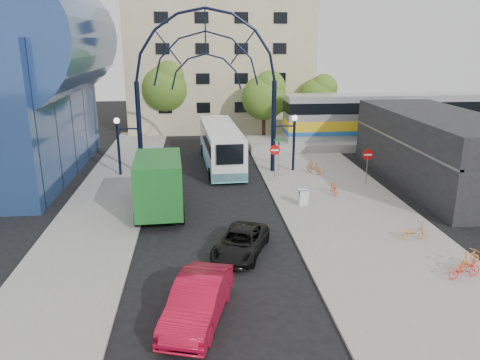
{
  "coord_description": "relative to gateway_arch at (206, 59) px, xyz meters",
  "views": [
    {
      "loc": [
        -0.81,
        -20.58,
        9.86
      ],
      "look_at": [
        1.7,
        6.0,
        1.84
      ],
      "focal_mm": 35.0,
      "sensor_mm": 36.0,
      "label": 1
    }
  ],
  "objects": [
    {
      "name": "bike_far_c",
      "position": [
        10.36,
        -17.65,
        -8.02
      ],
      "size": [
        1.65,
        0.84,
        0.83
      ],
      "primitive_type": "imported",
      "rotation": [
        0.0,
        0.0,
        1.76
      ],
      "color": "red",
      "rests_on": "sidewalk_east"
    },
    {
      "name": "ground",
      "position": [
        0.0,
        -14.0,
        -8.56
      ],
      "size": [
        120.0,
        120.0,
        0.0
      ],
      "primitive_type": "plane",
      "color": "black",
      "rests_on": "ground"
    },
    {
      "name": "city_bus",
      "position": [
        1.13,
        2.48,
        -6.88
      ],
      "size": [
        3.24,
        11.8,
        3.21
      ],
      "rotation": [
        0.0,
        0.0,
        0.05
      ],
      "color": "white",
      "rests_on": "ground"
    },
    {
      "name": "gateway_arch",
      "position": [
        0.0,
        0.0,
        0.0
      ],
      "size": [
        13.64,
        0.44,
        12.1
      ],
      "color": "black",
      "rests_on": "ground"
    },
    {
      "name": "tree_north_a",
      "position": [
        6.12,
        11.93,
        -3.95
      ],
      "size": [
        4.48,
        4.48,
        7.0
      ],
      "color": "#382314",
      "rests_on": "ground"
    },
    {
      "name": "tree_north_b",
      "position": [
        -3.88,
        15.93,
        -3.29
      ],
      "size": [
        5.12,
        5.12,
        8.0
      ],
      "color": "#382314",
      "rests_on": "ground"
    },
    {
      "name": "black_suv",
      "position": [
        1.15,
        -14.18,
        -7.95
      ],
      "size": [
        3.47,
        4.82,
        1.22
      ],
      "primitive_type": "imported",
      "rotation": [
        0.0,
        0.0,
        -0.37
      ],
      "color": "black",
      "rests_on": "ground"
    },
    {
      "name": "bike_far_a",
      "position": [
        10.04,
        -13.54,
        -8.03
      ],
      "size": [
        1.54,
        0.56,
        0.8
      ],
      "primitive_type": "imported",
      "rotation": [
        0.0,
        0.0,
        1.55
      ],
      "color": "orange",
      "rests_on": "sidewalk_east"
    },
    {
      "name": "green_truck",
      "position": [
        -3.08,
        -7.93,
        -6.79
      ],
      "size": [
        3.01,
        7.13,
        3.53
      ],
      "rotation": [
        0.0,
        0.0,
        0.05
      ],
      "color": "black",
      "rests_on": "ground"
    },
    {
      "name": "street_name_sign",
      "position": [
        5.2,
        -1.4,
        -6.43
      ],
      "size": [
        0.7,
        0.7,
        2.8
      ],
      "color": "slate",
      "rests_on": "sidewalk_east"
    },
    {
      "name": "train_car",
      "position": [
        20.0,
        8.0,
        -5.66
      ],
      "size": [
        25.1,
        3.05,
        4.2
      ],
      "color": "#B7B7BC",
      "rests_on": "train_platform"
    },
    {
      "name": "sidewalk_east",
      "position": [
        8.0,
        -10.0,
        -8.5
      ],
      "size": [
        8.0,
        56.0,
        0.12
      ],
      "primitive_type": "cube",
      "color": "gray",
      "rests_on": "ground"
    },
    {
      "name": "stop_sign",
      "position": [
        4.8,
        -2.0,
        -6.56
      ],
      "size": [
        0.8,
        0.07,
        2.5
      ],
      "color": "slate",
      "rests_on": "sidewalk_east"
    },
    {
      "name": "red_sedan",
      "position": [
        -0.93,
        -19.56,
        -7.76
      ],
      "size": [
        2.94,
        5.13,
        1.6
      ],
      "primitive_type": "imported",
      "rotation": [
        0.0,
        0.0,
        -0.27
      ],
      "color": "#AB0A27",
      "rests_on": "ground"
    },
    {
      "name": "train_platform",
      "position": [
        20.0,
        8.0,
        -8.16
      ],
      "size": [
        32.0,
        5.0,
        0.8
      ],
      "primitive_type": "cube",
      "color": "gray",
      "rests_on": "ground"
    },
    {
      "name": "sandwich_board",
      "position": [
        5.6,
        -8.02,
        -7.81
      ],
      "size": [
        0.55,
        0.61,
        0.99
      ],
      "color": "white",
      "rests_on": "sidewalk_east"
    },
    {
      "name": "do_not_enter_sign",
      "position": [
        11.0,
        -4.0,
        -6.58
      ],
      "size": [
        0.76,
        0.07,
        2.48
      ],
      "color": "slate",
      "rests_on": "sidewalk_east"
    },
    {
      "name": "tree_north_c",
      "position": [
        12.12,
        13.93,
        -4.28
      ],
      "size": [
        4.16,
        4.16,
        6.5
      ],
      "color": "#382314",
      "rests_on": "ground"
    },
    {
      "name": "apartment_block",
      "position": [
        2.0,
        20.97,
        -1.55
      ],
      "size": [
        20.0,
        12.1,
        14.0
      ],
      "color": "tan",
      "rests_on": "ground"
    },
    {
      "name": "bike_near_b",
      "position": [
        7.97,
        -1.11,
        -7.92
      ],
      "size": [
        1.22,
        1.74,
        1.03
      ],
      "primitive_type": "imported",
      "rotation": [
        0.0,
        0.0,
        0.48
      ],
      "color": "orange",
      "rests_on": "sidewalk_east"
    },
    {
      "name": "bike_far_b",
      "position": [
        10.93,
        -16.98,
        -7.96
      ],
      "size": [
        1.62,
        1.1,
        0.95
      ],
      "primitive_type": "imported",
      "rotation": [
        0.0,
        0.0,
        2.03
      ],
      "color": "orange",
      "rests_on": "sidewalk_east"
    },
    {
      "name": "bike_near_a",
      "position": [
        8.12,
        -6.0,
        -7.99
      ],
      "size": [
        0.73,
        1.75,
        0.89
      ],
      "primitive_type": "imported",
      "rotation": [
        0.0,
        0.0,
        -0.08
      ],
      "color": "orange",
      "rests_on": "sidewalk_east"
    },
    {
      "name": "commercial_block_east",
      "position": [
        16.0,
        -4.0,
        -6.06
      ],
      "size": [
        6.0,
        16.0,
        5.0
      ],
      "primitive_type": "cube",
      "color": "black",
      "rests_on": "ground"
    },
    {
      "name": "plaza_west",
      "position": [
        -6.5,
        -8.0,
        -8.5
      ],
      "size": [
        5.0,
        50.0,
        0.12
      ],
      "primitive_type": "cube",
      "color": "gray",
      "rests_on": "ground"
    }
  ]
}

